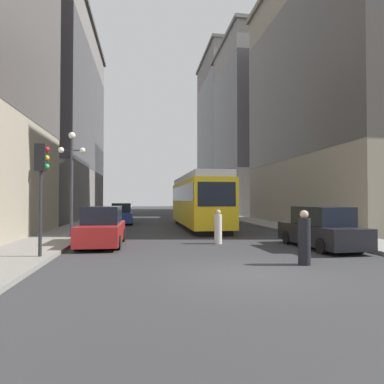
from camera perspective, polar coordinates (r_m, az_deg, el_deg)
ground_plane at (r=9.98m, az=9.29°, el=-13.62°), size 200.00×200.00×0.00m
sidewalk_left at (r=49.54m, az=-13.70°, el=-3.65°), size 2.83×120.00×0.15m
sidewalk_right at (r=50.43m, az=3.60°, el=-3.64°), size 2.83×120.00×0.15m
streetcar at (r=25.12m, az=1.06°, el=-1.38°), size 2.71×12.52×3.89m
transit_bus at (r=40.04m, az=1.71°, el=-1.57°), size 2.78×11.76×3.45m
parked_car_left_near at (r=16.21m, az=-14.98°, el=-5.82°), size 1.93×4.65×1.82m
parked_car_left_mid at (r=30.32m, az=-11.91°, el=-3.71°), size 2.11×5.08×1.82m
parked_car_right_far at (r=15.87m, az=21.00°, el=-5.87°), size 2.01×4.84×1.82m
pedestrian_crossing_near at (r=11.70m, az=18.50°, el=-7.62°), size 0.40×0.40×1.78m
pedestrian_crossing_far at (r=16.36m, az=4.44°, el=-6.08°), size 0.37×0.37×1.65m
traffic_light_near_left at (r=12.98m, az=-24.19°, el=3.45°), size 0.47×0.36×3.93m
lamp_post_left_near at (r=19.10m, az=-19.72°, el=3.84°), size 1.41×0.36×5.60m
building_left_corner at (r=44.71m, az=-26.32°, el=11.59°), size 15.66×23.70×23.33m
building_right_corner at (r=53.45m, az=12.66°, el=10.82°), size 14.47×15.87×25.87m
building_right_midblock at (r=32.65m, az=24.28°, el=15.68°), size 10.70×20.44×22.55m
building_right_far at (r=68.19m, az=8.55°, el=10.10°), size 15.89×17.98×30.26m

